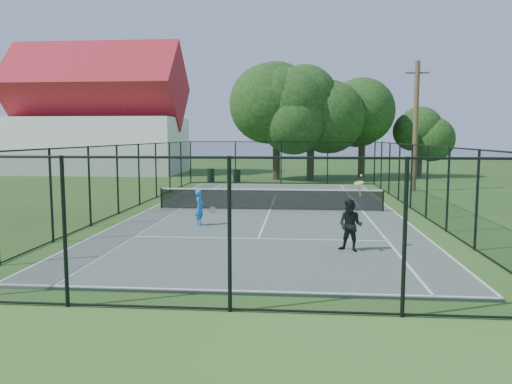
# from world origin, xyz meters

# --- Properties ---
(ground) EXTENTS (120.00, 120.00, 0.00)m
(ground) POSITION_xyz_m (0.00, 0.00, 0.00)
(ground) COLOR #2D561D
(tennis_court) EXTENTS (11.00, 24.00, 0.06)m
(tennis_court) POSITION_xyz_m (0.00, 0.00, 0.03)
(tennis_court) COLOR #54635B
(tennis_court) RESTS_ON ground
(tennis_net) EXTENTS (10.08, 0.08, 0.95)m
(tennis_net) POSITION_xyz_m (0.00, 0.00, 0.58)
(tennis_net) COLOR black
(tennis_net) RESTS_ON tennis_court
(fence) EXTENTS (13.10, 26.10, 3.00)m
(fence) POSITION_xyz_m (0.00, 0.00, 1.50)
(fence) COLOR black
(fence) RESTS_ON ground
(tree_near_left) EXTENTS (6.72, 6.72, 8.76)m
(tree_near_left) POSITION_xyz_m (-0.50, 16.44, 5.39)
(tree_near_left) COLOR #332114
(tree_near_left) RESTS_ON ground
(tree_near_mid) EXTENTS (6.23, 6.23, 8.15)m
(tree_near_mid) POSITION_xyz_m (2.13, 16.39, 5.02)
(tree_near_mid) COLOR #332114
(tree_near_mid) RESTS_ON ground
(tree_near_right) EXTENTS (5.75, 5.75, 7.94)m
(tree_near_right) POSITION_xyz_m (6.38, 19.49, 5.04)
(tree_near_right) COLOR #332114
(tree_near_right) RESTS_ON ground
(tree_far_right) EXTENTS (4.08, 4.08, 5.39)m
(tree_far_right) POSITION_xyz_m (11.20, 20.41, 3.33)
(tree_far_right) COLOR #332114
(tree_far_right) RESTS_ON ground
(building) EXTENTS (15.30, 8.15, 11.87)m
(building) POSITION_xyz_m (-17.00, 22.00, 4.93)
(building) COLOR silver
(building) RESTS_ON ground
(trash_bin_left) EXTENTS (0.58, 0.58, 0.98)m
(trash_bin_left) POSITION_xyz_m (-5.23, 14.04, 0.50)
(trash_bin_left) COLOR black
(trash_bin_left) RESTS_ON ground
(trash_bin_right) EXTENTS (0.58, 0.58, 0.92)m
(trash_bin_right) POSITION_xyz_m (-3.29, 14.08, 0.46)
(trash_bin_right) COLOR black
(trash_bin_right) RESTS_ON ground
(utility_pole) EXTENTS (1.40, 0.30, 7.85)m
(utility_pole) POSITION_xyz_m (8.30, 9.00, 3.99)
(utility_pole) COLOR #4C3823
(utility_pole) RESTS_ON ground
(player_blue) EXTENTS (0.77, 0.52, 1.33)m
(player_blue) POSITION_xyz_m (-2.37, -4.11, 0.73)
(player_blue) COLOR blue
(player_blue) RESTS_ON tennis_court
(player_black) EXTENTS (0.91, 1.05, 2.18)m
(player_black) POSITION_xyz_m (2.79, -7.90, 0.82)
(player_black) COLOR black
(player_black) RESTS_ON tennis_court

